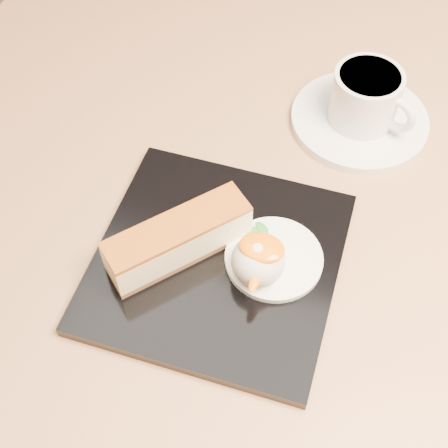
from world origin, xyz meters
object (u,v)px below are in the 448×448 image
at_px(table, 243,271).
at_px(saucer, 359,120).
at_px(coffee_cup, 367,97).
at_px(ice_cream_scoop, 258,261).
at_px(dessert_plate, 217,262).
at_px(cheesecake, 178,239).

height_order(table, saucer, saucer).
bearing_deg(coffee_cup, ice_cream_scoop, -79.59).
bearing_deg(saucer, table, -123.43).
bearing_deg(table, ice_cream_scoop, -67.63).
height_order(table, ice_cream_scoop, ice_cream_scoop).
relative_size(ice_cream_scoop, saucer, 0.32).
height_order(dessert_plate, ice_cream_scoop, ice_cream_scoop).
distance_m(table, ice_cream_scoop, 0.22).
relative_size(table, dessert_plate, 3.64).
bearing_deg(cheesecake, coffee_cup, 11.93).
xyz_separation_m(ice_cream_scoop, saucer, (0.05, 0.23, -0.03)).
distance_m(ice_cream_scoop, coffee_cup, 0.23).
bearing_deg(saucer, ice_cream_scoop, -101.75).
bearing_deg(table, saucer, 56.57).
height_order(ice_cream_scoop, saucer, ice_cream_scoop).
xyz_separation_m(cheesecake, ice_cream_scoop, (0.08, 0.00, 0.00)).
distance_m(cheesecake, coffee_cup, 0.26).
relative_size(table, ice_cream_scoop, 16.73).
xyz_separation_m(dessert_plate, ice_cream_scoop, (0.04, -0.01, 0.03)).
relative_size(table, saucer, 5.33).
height_order(dessert_plate, coffee_cup, coffee_cup).
relative_size(cheesecake, saucer, 0.84).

